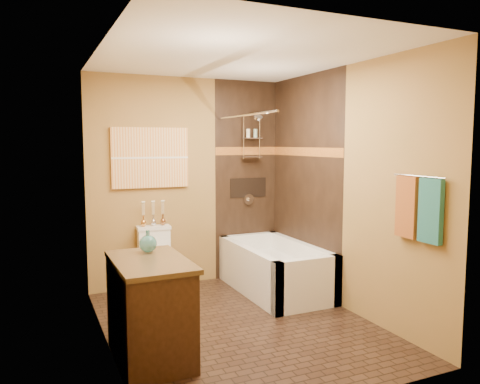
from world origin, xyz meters
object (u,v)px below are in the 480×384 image
bathtub (275,273)px  toilet (158,261)px  vanity (150,309)px  sunset_painting (150,158)px

bathtub → toilet: 1.36m
vanity → sunset_painting: bearing=75.2°
sunset_painting → vanity: bearing=-104.1°
vanity → toilet: bearing=73.0°
toilet → vanity: 1.64m
sunset_painting → vanity: size_ratio=0.98×
sunset_painting → toilet: bearing=-90.0°
toilet → vanity: bearing=-103.1°
vanity → bathtub: bearing=32.0°
bathtub → vanity: (-1.72, -1.11, 0.19)m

